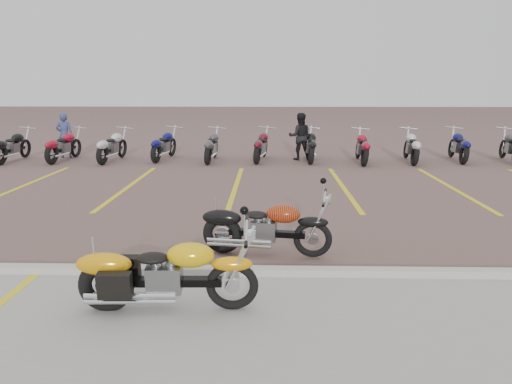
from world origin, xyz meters
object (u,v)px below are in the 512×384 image
yellow_cruiser (164,276)px  person_b (300,137)px  person_a (65,135)px  flame_cruiser (263,230)px

yellow_cruiser → person_b: size_ratio=1.28×
yellow_cruiser → person_a: person_a is taller
flame_cruiser → person_b: bearing=92.2°
yellow_cruiser → flame_cruiser: yellow_cruiser is taller
person_a → person_b: (8.20, -0.33, 0.01)m
person_a → person_b: person_b is taller
flame_cruiser → person_b: (1.12, 9.77, 0.39)m
person_b → flame_cruiser: bearing=82.5°
yellow_cruiser → flame_cruiser: 2.21m
flame_cruiser → person_b: size_ratio=1.23×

